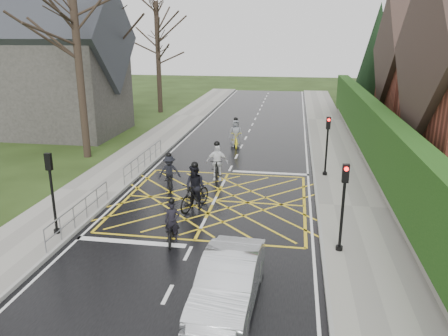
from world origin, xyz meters
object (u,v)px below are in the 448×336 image
(cyclist_back, at_px, (195,191))
(cyclist_lead, at_px, (236,137))
(car, at_px, (229,281))
(cyclist_mid, at_px, (169,176))
(cyclist_front, at_px, (217,166))
(cyclist_rear, at_px, (172,228))

(cyclist_back, height_order, cyclist_lead, cyclist_back)
(cyclist_back, xyz_separation_m, car, (2.45, -6.62, -0.08))
(cyclist_mid, height_order, cyclist_front, cyclist_front)
(cyclist_back, height_order, cyclist_mid, cyclist_back)
(cyclist_back, distance_m, cyclist_mid, 2.92)
(cyclist_front, bearing_deg, cyclist_lead, 82.29)
(cyclist_lead, distance_m, car, 17.74)
(car, bearing_deg, cyclist_front, 104.52)
(cyclist_rear, height_order, cyclist_back, cyclist_back)
(cyclist_rear, bearing_deg, cyclist_lead, 78.47)
(cyclist_mid, distance_m, cyclist_lead, 8.92)
(cyclist_back, distance_m, cyclist_lead, 10.99)
(cyclist_lead, xyz_separation_m, car, (2.21, -17.60, 0.03))
(cyclist_mid, relative_size, cyclist_front, 0.93)
(cyclist_mid, xyz_separation_m, cyclist_lead, (2.05, 8.69, 0.03))
(cyclist_front, bearing_deg, cyclist_rear, -100.77)
(cyclist_rear, bearing_deg, cyclist_front, 76.94)
(cyclist_back, xyz_separation_m, cyclist_mid, (-1.80, 2.30, -0.14))
(cyclist_rear, height_order, cyclist_front, cyclist_front)
(cyclist_back, bearing_deg, cyclist_rear, -71.01)
(cyclist_mid, height_order, car, cyclist_mid)
(cyclist_back, xyz_separation_m, cyclist_lead, (0.25, 10.99, -0.11))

